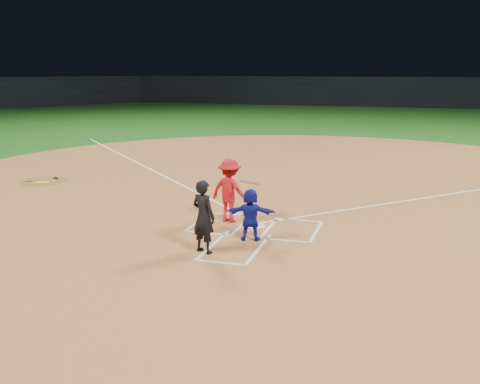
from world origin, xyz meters
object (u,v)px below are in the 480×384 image
(on_deck_circle, at_px, (44,181))
(umpire, at_px, (203,217))
(home_plate, at_px, (255,226))
(catcher, at_px, (250,215))
(batter_at_plate, at_px, (230,191))

(on_deck_circle, xyz_separation_m, umpire, (8.38, -5.58, 0.82))
(home_plate, xyz_separation_m, umpire, (-0.57, -2.27, 0.82))
(on_deck_circle, xyz_separation_m, catcher, (9.13, -4.44, 0.63))
(catcher, xyz_separation_m, umpire, (-0.75, -1.14, 0.19))
(batter_at_plate, bearing_deg, catcher, -55.07)
(batter_at_plate, bearing_deg, umpire, -85.01)
(home_plate, distance_m, umpire, 2.48)
(batter_at_plate, bearing_deg, home_plate, -18.37)
(catcher, bearing_deg, home_plate, -91.97)
(umpire, distance_m, batter_at_plate, 2.54)
(catcher, height_order, umpire, umpire)
(on_deck_circle, height_order, catcher, catcher)
(on_deck_circle, distance_m, catcher, 10.18)
(catcher, distance_m, batter_at_plate, 1.71)
(home_plate, distance_m, batter_at_plate, 1.18)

